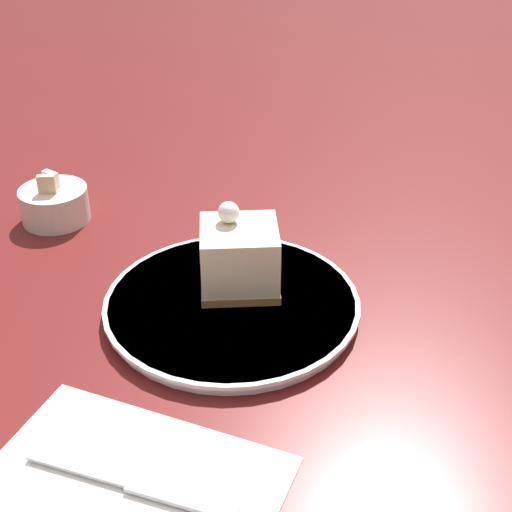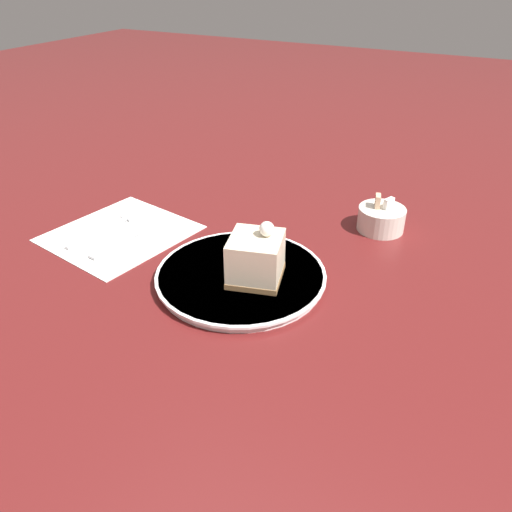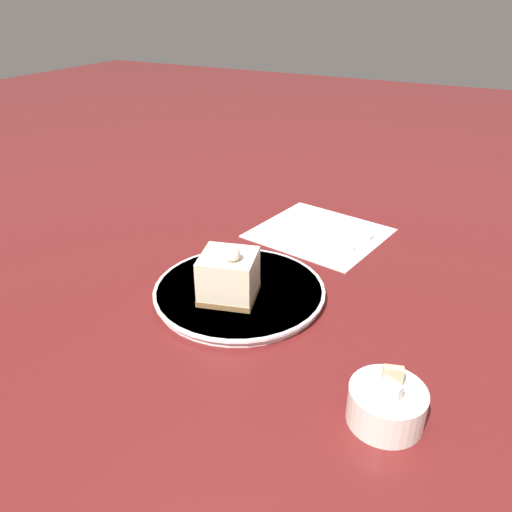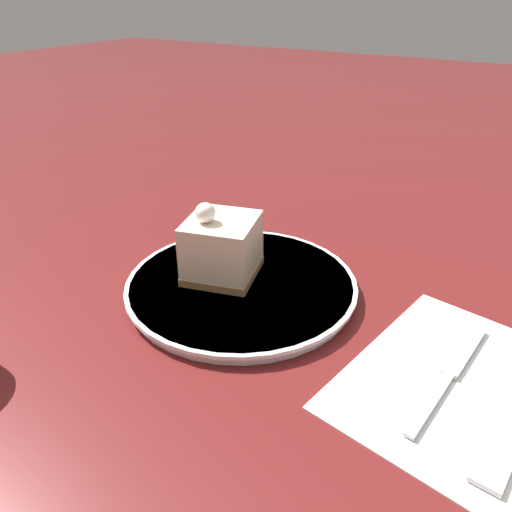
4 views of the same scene
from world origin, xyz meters
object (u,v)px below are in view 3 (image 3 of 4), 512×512
object	(u,v)px
fork	(335,228)
sugar_bowl	(386,405)
plate	(239,291)
cake_slice	(229,276)
knife	(304,234)

from	to	relation	value
fork	sugar_bowl	size ratio (longest dim) A/B	2.24
plate	cake_slice	size ratio (longest dim) A/B	2.68
plate	fork	distance (m)	0.28
fork	sugar_bowl	xyz separation A→B (m)	(0.41, 0.20, 0.02)
cake_slice	fork	bearing A→B (deg)	155.08
knife	sugar_bowl	distance (m)	0.43
plate	knife	bearing A→B (deg)	178.32
cake_slice	knife	world-z (taller)	cake_slice
plate	sugar_bowl	size ratio (longest dim) A/B	3.11
knife	fork	bearing A→B (deg)	147.91
knife	sugar_bowl	size ratio (longest dim) A/B	2.09
fork	plate	bearing A→B (deg)	-3.09
plate	knife	xyz separation A→B (m)	(-0.22, 0.01, -0.00)
fork	sugar_bowl	world-z (taller)	sugar_bowl
plate	cake_slice	xyz separation A→B (m)	(0.03, -0.00, 0.04)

